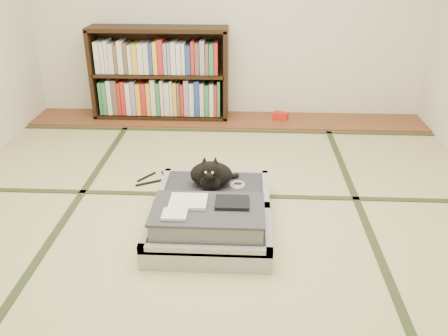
{
  "coord_description": "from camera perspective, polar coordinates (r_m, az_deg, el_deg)",
  "views": [
    {
      "loc": [
        0.2,
        -2.62,
        1.68
      ],
      "look_at": [
        0.05,
        0.35,
        0.25
      ],
      "focal_mm": 38.0,
      "sensor_mm": 36.0,
      "label": 1
    }
  ],
  "objects": [
    {
      "name": "floor",
      "position": [
        3.12,
        -1.25,
        -6.91
      ],
      "size": [
        4.5,
        4.5,
        0.0
      ],
      "primitive_type": "plane",
      "color": "#C6BD84",
      "rests_on": "ground"
    },
    {
      "name": "suitcase",
      "position": [
        3.03,
        -1.59,
        -5.64
      ],
      "size": [
        0.75,
        1.0,
        0.3
      ],
      "color": "#A4A5A9",
      "rests_on": "floor"
    },
    {
      "name": "hanger",
      "position": [
        3.72,
        -7.65,
        -1.28
      ],
      "size": [
        0.38,
        0.27,
        0.01
      ],
      "color": "black",
      "rests_on": "floor"
    },
    {
      "name": "red_item",
      "position": [
        4.94,
        6.82,
        6.27
      ],
      "size": [
        0.17,
        0.13,
        0.07
      ],
      "primitive_type": "cube",
      "rotation": [
        0.0,
        0.0,
        -0.26
      ],
      "color": "red",
      "rests_on": "wood_strip"
    },
    {
      "name": "bookcase",
      "position": [
        4.93,
        -7.7,
        11.0
      ],
      "size": [
        1.38,
        0.31,
        0.92
      ],
      "color": "black",
      "rests_on": "wood_strip"
    },
    {
      "name": "tatami_borders",
      "position": [
        3.55,
        -0.69,
        -2.56
      ],
      "size": [
        4.0,
        4.5,
        0.01
      ],
      "color": "#2D381E",
      "rests_on": "ground"
    },
    {
      "name": "cable_coil",
      "position": [
        3.29,
        1.65,
        -2.01
      ],
      "size": [
        0.1,
        0.1,
        0.03
      ],
      "color": "white",
      "rests_on": "suitcase"
    },
    {
      "name": "cat",
      "position": [
        3.22,
        -1.56,
        -0.81
      ],
      "size": [
        0.33,
        0.34,
        0.27
      ],
      "color": "black",
      "rests_on": "suitcase"
    },
    {
      "name": "wood_strip",
      "position": [
        4.92,
        0.39,
        5.81
      ],
      "size": [
        4.0,
        0.5,
        0.02
      ],
      "primitive_type": "cube",
      "color": "brown",
      "rests_on": "ground"
    }
  ]
}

